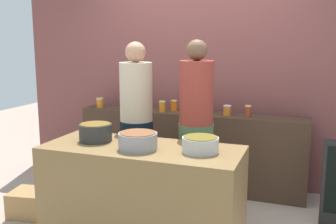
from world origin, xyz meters
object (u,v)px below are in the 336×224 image
preserve_jar_0 (100,103)px  preserve_jar_7 (227,110)px  cook_with_tongs (137,136)px  preserve_jar_1 (134,104)px  cooking_pot_right (200,145)px  bread_crate (30,203)px  preserve_jar_6 (206,108)px  preserve_jar_3 (162,106)px  preserve_jar_2 (140,105)px  preserve_jar_5 (194,107)px  cooking_pot_left (96,132)px  cooking_pot_center (138,141)px  preserve_jar_4 (174,105)px  cook_in_cap (196,141)px  preserve_jar_8 (248,111)px

preserve_jar_0 → preserve_jar_7: preserve_jar_0 is taller
cook_with_tongs → preserve_jar_1: bearing=116.5°
cooking_pot_right → bread_crate: (-1.79, 0.07, -0.80)m
preserve_jar_1 → preserve_jar_6: 0.94m
preserve_jar_1 → preserve_jar_3: size_ratio=0.83×
preserve_jar_2 → preserve_jar_6: (0.81, 0.06, -0.01)m
preserve_jar_5 → cooking_pot_right: size_ratio=0.44×
cooking_pot_left → bread_crate: cooking_pot_left is taller
cooking_pot_left → preserve_jar_5: bearing=70.0°
preserve_jar_1 → preserve_jar_7: preserve_jar_7 is taller
preserve_jar_5 → cooking_pot_center: size_ratio=0.40×
preserve_jar_5 → cook_with_tongs: 0.94m
cooking_pot_center → cooking_pot_right: (0.51, 0.09, -0.01)m
preserve_jar_3 → cooking_pot_right: preserve_jar_3 is taller
preserve_jar_1 → preserve_jar_5: 0.80m
preserve_jar_1 → preserve_jar_3: 0.45m
preserve_jar_5 → cooking_pot_center: 1.51m
preserve_jar_4 → cooking_pot_center: size_ratio=0.40×
preserve_jar_0 → cook_in_cap: (1.49, -0.80, -0.17)m
cooking_pot_left → preserve_jar_1: bearing=101.6°
preserve_jar_5 → cooking_pot_center: preserve_jar_5 is taller
preserve_jar_3 → preserve_jar_7: 0.77m
preserve_jar_0 → cook_with_tongs: bearing=-41.8°
cook_in_cap → preserve_jar_2: bearing=138.8°
preserve_jar_2 → preserve_jar_0: bearing=-176.7°
cooking_pot_center → preserve_jar_2: bearing=113.3°
preserve_jar_5 → preserve_jar_6: size_ratio=1.24×
preserve_jar_1 → preserve_jar_5: (0.80, -0.04, 0.01)m
preserve_jar_7 → cooking_pot_center: preserve_jar_7 is taller
preserve_jar_5 → bread_crate: preserve_jar_5 is taller
preserve_jar_4 → cook_in_cap: bearing=-59.3°
preserve_jar_6 → cooking_pot_center: 1.53m
preserve_jar_1 → preserve_jar_6: preserve_jar_1 is taller
cooking_pot_center → cook_with_tongs: cook_with_tongs is taller
preserve_jar_2 → preserve_jar_5: bearing=3.9°
preserve_jar_0 → cooking_pot_left: preserve_jar_0 is taller
cook_with_tongs → preserve_jar_8: bearing=37.6°
preserve_jar_4 → preserve_jar_5: (0.26, -0.02, 0.00)m
preserve_jar_7 → cook_with_tongs: bearing=-133.4°
preserve_jar_6 → cook_in_cap: cook_in_cap is taller
preserve_jar_5 → bread_crate: bearing=-134.6°
preserve_jar_1 → bread_crate: preserve_jar_1 is taller
cooking_pot_left → preserve_jar_3: bearing=83.8°
preserve_jar_5 → preserve_jar_6: 0.14m
cooking_pot_center → cook_in_cap: 0.72m
preserve_jar_1 → preserve_jar_4: size_ratio=0.84×
preserve_jar_6 → cook_with_tongs: (-0.50, -0.86, -0.17)m
preserve_jar_4 → preserve_jar_5: bearing=-4.3°
preserve_jar_7 → preserve_jar_8: size_ratio=0.86×
preserve_jar_3 → cook_in_cap: size_ratio=0.07×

